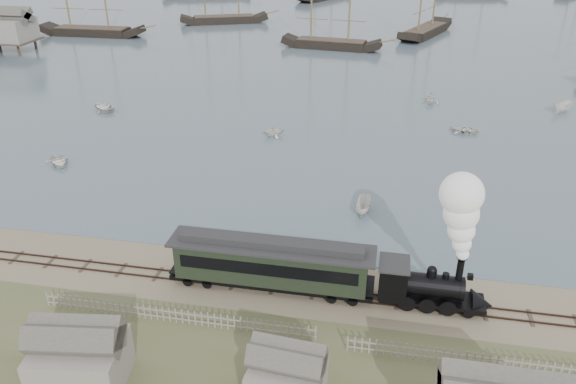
# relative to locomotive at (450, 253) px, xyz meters

# --- Properties ---
(ground) EXTENTS (600.00, 600.00, 0.00)m
(ground) POSITION_rel_locomotive_xyz_m (-11.11, 2.00, -4.53)
(ground) COLOR gray
(ground) RESTS_ON ground
(rail_track) EXTENTS (120.00, 1.80, 0.16)m
(rail_track) POSITION_rel_locomotive_xyz_m (-11.11, 0.00, -4.49)
(rail_track) COLOR #31211B
(rail_track) RESTS_ON ground
(picket_fence_west) EXTENTS (19.00, 0.10, 1.20)m
(picket_fence_west) POSITION_rel_locomotive_xyz_m (-17.61, -5.00, -4.53)
(picket_fence_west) COLOR gray
(picket_fence_west) RESTS_ON ground
(picket_fence_east) EXTENTS (15.00, 0.10, 1.20)m
(picket_fence_east) POSITION_rel_locomotive_xyz_m (1.39, -5.50, -4.53)
(picket_fence_east) COLOR gray
(picket_fence_east) RESTS_ON ground
(shed_left) EXTENTS (5.00, 4.00, 4.10)m
(shed_left) POSITION_rel_locomotive_xyz_m (-21.11, -11.00, -4.53)
(shed_left) COLOR gray
(shed_left) RESTS_ON ground
(locomotive) EXTENTS (7.89, 2.94, 9.83)m
(locomotive) POSITION_rel_locomotive_xyz_m (0.00, 0.00, 0.00)
(locomotive) COLOR black
(locomotive) RESTS_ON ground
(passenger_coach) EXTENTS (14.81, 2.86, 3.60)m
(passenger_coach) POSITION_rel_locomotive_xyz_m (-12.20, -0.00, -2.26)
(passenger_coach) COLOR black
(passenger_coach) RESTS_ON ground
(beached_dinghy) EXTENTS (4.22, 4.54, 0.77)m
(beached_dinghy) POSITION_rel_locomotive_xyz_m (-17.15, 1.86, -4.15)
(beached_dinghy) COLOR silver
(beached_dinghy) RESTS_ON ground
(rowboat_0) EXTENTS (4.28, 4.22, 0.73)m
(rowboat_0) POSITION_rel_locomotive_xyz_m (-39.55, 17.12, -4.11)
(rowboat_0) COLOR silver
(rowboat_0) RESTS_ON harbor_water
(rowboat_1) EXTENTS (3.26, 3.43, 1.42)m
(rowboat_1) POSITION_rel_locomotive_xyz_m (-18.48, 29.81, -3.76)
(rowboat_1) COLOR silver
(rowboat_1) RESTS_ON harbor_water
(rowboat_2) EXTENTS (3.36, 1.46, 1.27)m
(rowboat_2) POSITION_rel_locomotive_xyz_m (-6.46, 12.65, -3.84)
(rowboat_2) COLOR silver
(rowboat_2) RESTS_ON harbor_water
(rowboat_3) EXTENTS (3.11, 3.86, 0.71)m
(rowboat_3) POSITION_rel_locomotive_xyz_m (4.57, 35.39, -4.12)
(rowboat_3) COLOR silver
(rowboat_3) RESTS_ON harbor_water
(rowboat_5) EXTENTS (3.46, 3.51, 1.38)m
(rowboat_5) POSITION_rel_locomotive_xyz_m (18.23, 46.10, -3.78)
(rowboat_5) COLOR silver
(rowboat_5) RESTS_ON harbor_water
(rowboat_6) EXTENTS (4.92, 5.17, 0.87)m
(rowboat_6) POSITION_rel_locomotive_xyz_m (-43.53, 35.07, -4.03)
(rowboat_6) COLOR silver
(rowboat_6) RESTS_ON harbor_water
(rowboat_7) EXTENTS (3.35, 3.04, 1.53)m
(rowboat_7) POSITION_rel_locomotive_xyz_m (0.72, 46.55, -3.70)
(rowboat_7) COLOR silver
(rowboat_7) RESTS_ON harbor_water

